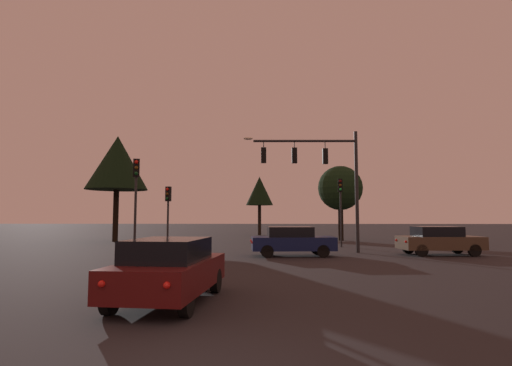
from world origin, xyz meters
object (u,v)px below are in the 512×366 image
object	(u,v)px
traffic_signal_mast_arm	(320,167)
traffic_light_corner_left	(168,205)
traffic_light_corner_right	(341,199)
car_nearside_lane	(169,269)
car_crossing_right	(439,240)
tree_behind_sign	(117,163)
tree_left_far	(259,191)
car_crossing_left	(292,241)
traffic_light_median	(136,188)
tree_center_horizon	(340,188)

from	to	relation	value
traffic_signal_mast_arm	traffic_light_corner_left	xyz separation A→B (m)	(-9.12, 1.21, -2.13)
traffic_light_corner_right	car_nearside_lane	distance (m)	19.38
traffic_light_corner_left	car_crossing_right	world-z (taller)	traffic_light_corner_left
traffic_signal_mast_arm	traffic_light_corner_left	distance (m)	9.44
traffic_signal_mast_arm	car_crossing_right	bearing A→B (deg)	-11.97
tree_behind_sign	tree_left_far	distance (m)	16.51
traffic_light_corner_right	car_crossing_left	bearing A→B (deg)	-120.19
traffic_light_corner_left	traffic_light_median	bearing A→B (deg)	-94.24
traffic_signal_mast_arm	tree_behind_sign	distance (m)	18.41
traffic_light_median	tree_center_horizon	distance (m)	19.90
car_nearside_lane	tree_behind_sign	bearing A→B (deg)	113.72
car_nearside_lane	car_crossing_right	world-z (taller)	same
tree_center_horizon	traffic_light_median	bearing A→B (deg)	-129.80
car_crossing_left	tree_left_far	size ratio (longest dim) A/B	0.69
traffic_light_corner_left	car_crossing_right	xyz separation A→B (m)	(15.21, -2.50, -1.97)
car_crossing_right	car_nearside_lane	bearing A→B (deg)	-133.59
traffic_light_corner_right	tree_behind_sign	world-z (taller)	tree_behind_sign
traffic_light_corner_right	tree_left_far	bearing A→B (deg)	109.09
car_crossing_right	tree_center_horizon	distance (m)	13.65
car_crossing_right	traffic_light_corner_right	bearing A→B (deg)	126.20
traffic_light_corner_left	car_crossing_left	size ratio (longest dim) A/B	0.87
traffic_light_corner_left	traffic_signal_mast_arm	bearing A→B (deg)	-7.53
traffic_light_median	car_crossing_left	distance (m)	8.33
traffic_signal_mast_arm	traffic_light_corner_right	bearing A→B (deg)	66.14
tree_behind_sign	tree_center_horizon	world-z (taller)	tree_behind_sign
traffic_light_median	tree_left_far	world-z (taller)	tree_left_far
car_nearside_lane	traffic_light_corner_left	bearing A→B (deg)	104.24
car_crossing_left	tree_behind_sign	xyz separation A→B (m)	(-13.79, 11.70, 5.70)
tree_behind_sign	tree_center_horizon	size ratio (longest dim) A/B	1.37
traffic_signal_mast_arm	tree_behind_sign	xyz separation A→B (m)	(-15.56, 9.70, 1.60)
tree_left_far	traffic_light_median	bearing A→B (deg)	-102.56
car_nearside_lane	tree_center_horizon	bearing A→B (deg)	70.85
tree_behind_sign	tree_center_horizon	xyz separation A→B (m)	(18.79, 1.84, -2.02)
car_nearside_lane	traffic_light_corner_right	bearing A→B (deg)	67.49
traffic_light_corner_right	tree_center_horizon	size ratio (longest dim) A/B	0.72
tree_behind_sign	tree_center_horizon	distance (m)	18.99
tree_center_horizon	car_crossing_right	bearing A→B (deg)	-77.46
car_nearside_lane	car_crossing_left	xyz separation A→B (m)	(3.65, 11.38, 0.00)
car_nearside_lane	car_crossing_right	xyz separation A→B (m)	(11.51, 12.09, 0.00)
traffic_signal_mast_arm	traffic_light_median	distance (m)	10.30
traffic_signal_mast_arm	traffic_light_median	size ratio (longest dim) A/B	1.43
car_crossing_left	tree_left_far	bearing A→B (deg)	95.25
tree_behind_sign	car_nearside_lane	bearing A→B (deg)	-66.28
traffic_signal_mast_arm	traffic_light_median	world-z (taller)	traffic_signal_mast_arm
traffic_light_median	tree_behind_sign	distance (m)	15.05
traffic_light_median	tree_behind_sign	bearing A→B (deg)	114.35
traffic_light_corner_left	tree_behind_sign	world-z (taller)	tree_behind_sign
car_crossing_left	tree_center_horizon	size ratio (longest dim) A/B	0.69
car_crossing_right	tree_behind_sign	size ratio (longest dim) A/B	0.49
tree_behind_sign	traffic_light_median	bearing A→B (deg)	-65.65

